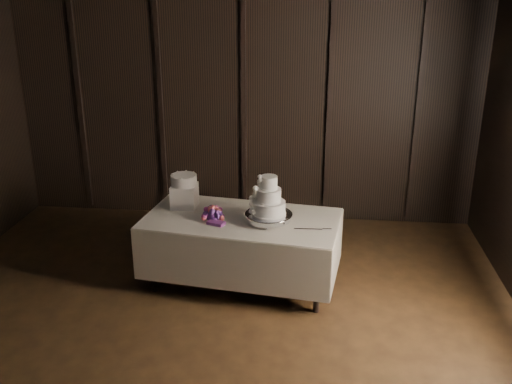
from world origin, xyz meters
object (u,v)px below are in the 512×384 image
at_px(display_table, 242,248).
at_px(small_cake, 184,180).
at_px(cake_stand, 269,218).
at_px(wedding_cake, 266,200).
at_px(bouquet, 213,214).
at_px(box_pedestal, 185,196).

xyz_separation_m(display_table, small_cake, (-0.65, 0.24, 0.65)).
relative_size(cake_stand, small_cake, 1.75).
xyz_separation_m(cake_stand, wedding_cake, (-0.03, -0.02, 0.20)).
xyz_separation_m(display_table, bouquet, (-0.28, -0.07, 0.40)).
distance_m(bouquet, small_cake, 0.54).
relative_size(bouquet, box_pedestal, 1.46).
bearing_deg(bouquet, box_pedestal, 139.05).
distance_m(display_table, small_cake, 0.95).
xyz_separation_m(wedding_cake, box_pedestal, (-0.91, 0.34, -0.12)).
bearing_deg(small_cake, bouquet, -40.95).
bearing_deg(wedding_cake, display_table, 144.01).
distance_m(box_pedestal, small_cake, 0.18).
xyz_separation_m(cake_stand, small_cake, (-0.94, 0.32, 0.26)).
height_order(box_pedestal, small_cake, small_cake).
height_order(wedding_cake, box_pedestal, wedding_cake).
distance_m(cake_stand, box_pedestal, 0.99).
height_order(wedding_cake, small_cake, wedding_cake).
bearing_deg(small_cake, cake_stand, -18.92).
distance_m(cake_stand, wedding_cake, 0.21).
height_order(display_table, small_cake, small_cake).
bearing_deg(wedding_cake, small_cake, 143.62).
relative_size(wedding_cake, box_pedestal, 1.54).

